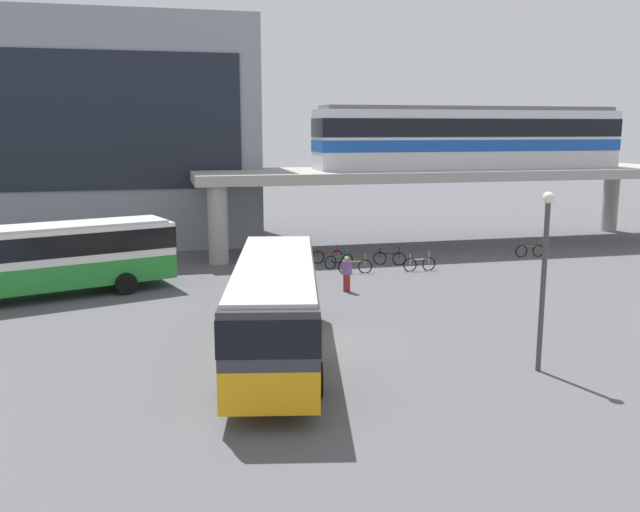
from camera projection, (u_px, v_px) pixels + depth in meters
ground_plane at (272, 281)px, 33.41m from camera, size 120.00×120.00×0.00m
station_building at (46, 133)px, 43.67m from camera, size 26.29×11.19×14.12m
elevated_platform at (442, 178)px, 43.01m from camera, size 31.19×7.16×4.87m
train at (469, 137)px, 42.93m from camera, size 19.80×2.96×3.84m
bus_main at (275, 300)px, 21.66m from camera, size 4.71×11.33×3.22m
bus_secondary at (45, 253)px, 29.78m from camera, size 11.28×5.88×3.22m
bicycle_red at (327, 257)px, 37.79m from camera, size 1.78×0.28×1.04m
bicycle_silver at (419, 264)px, 35.72m from camera, size 1.79×0.07×1.04m
bicycle_black at (389, 258)px, 37.34m from camera, size 1.69×0.72×1.04m
bicycle_brown at (530, 251)px, 39.64m from camera, size 1.79×0.18×1.04m
bicycle_green at (339, 261)px, 36.50m from camera, size 1.73×0.60×1.04m
bicycle_orange at (355, 266)px, 35.15m from camera, size 1.78×0.32×1.04m
pedestrian_near_building at (347, 275)px, 31.14m from camera, size 0.42×0.48×1.64m
lamp_post at (544, 266)px, 20.46m from camera, size 0.36×0.36×5.53m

